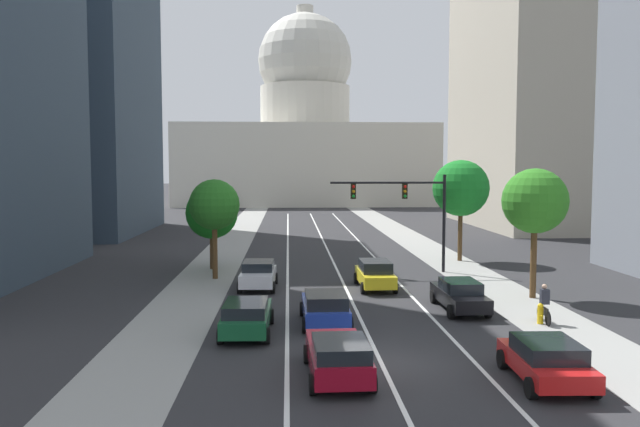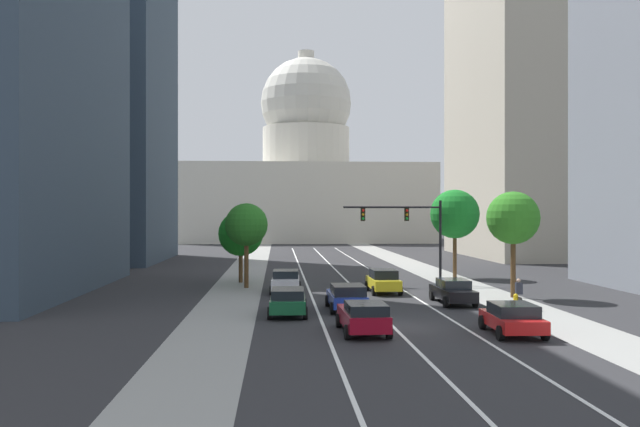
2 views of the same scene
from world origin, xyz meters
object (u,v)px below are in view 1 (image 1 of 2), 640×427
car_blue (325,307)px  street_tree_near_left (214,205)px  street_tree_near_right (535,202)px  street_tree_mid_left (212,213)px  car_yellow (375,274)px  traffic_signal_mast (408,203)px  car_white (258,274)px  car_green (247,316)px  car_black (460,295)px  car_red (546,360)px  fire_hydrant (540,313)px  street_tree_far_right (461,188)px  capitol_building (305,139)px  car_crimson (338,355)px  cyclist (544,304)px

car_blue → street_tree_near_left: 13.47m
street_tree_near_right → street_tree_mid_left: bearing=150.2°
car_yellow → traffic_signal_mast: bearing=-28.9°
car_yellow → traffic_signal_mast: traffic_signal_mast is taller
car_white → street_tree_mid_left: bearing=28.2°
car_green → street_tree_near_left: size_ratio=0.77×
traffic_signal_mast → car_black: bearing=-87.7°
car_red → fire_hydrant: bearing=-19.0°
street_tree_near_left → street_tree_far_right: bearing=21.0°
car_white → street_tree_near_left: size_ratio=0.67×
car_green → street_tree_mid_left: (-3.38, 16.56, 2.98)m
car_red → street_tree_near_left: 23.16m
fire_hydrant → street_tree_near_left: bearing=142.4°
car_green → car_blue: 3.56m
car_black → street_tree_near_right: bearing=-60.8°
street_tree_near_left → street_tree_near_right: size_ratio=0.90×
car_white → car_red: car_white is taller
capitol_building → street_tree_mid_left: size_ratio=8.33×
car_crimson → cyclist: size_ratio=2.64×
car_red → street_tree_far_right: size_ratio=0.56×
car_green → street_tree_near_right: 16.28m
car_yellow → cyclist: cyclist is taller
street_tree_near_left → street_tree_mid_left: 3.80m
car_green → car_white: bearing=1.3°
capitol_building → car_yellow: (1.63, -83.73, -11.28)m
car_red → car_black: size_ratio=0.86×
street_tree_mid_left → street_tree_near_right: street_tree_near_right is taller
car_black → street_tree_mid_left: (-13.16, 12.78, 2.99)m
traffic_signal_mast → car_white: bearing=-152.4°
car_green → street_tree_far_right: bearing=-34.8°
car_red → car_blue: bearing=42.5°
car_red → car_blue: size_ratio=0.93×
car_crimson → street_tree_near_right: 16.85m
car_crimson → street_tree_near_right: street_tree_near_right is taller
street_tree_mid_left → street_tree_near_right: 20.48m
street_tree_near_right → cyclist: bearing=-106.7°
car_blue → car_yellow: car_yellow is taller
cyclist → street_tree_mid_left: bearing=50.3°
car_blue → car_crimson: bearing=179.2°
car_crimson → cyclist: 11.66m
car_yellow → street_tree_far_right: size_ratio=0.60×
street_tree_near_right → traffic_signal_mast: bearing=121.5°
street_tree_near_left → street_tree_near_right: 18.32m
fire_hydrant → cyclist: cyclist is taller
street_tree_far_right → street_tree_mid_left: bearing=-171.0°
street_tree_far_right → car_red: bearing=-99.6°
car_red → street_tree_near_right: bearing=-17.9°
car_black → cyclist: 3.98m
car_crimson → street_tree_mid_left: street_tree_mid_left is taller
cyclist → street_tree_near_left: (-15.55, 11.71, 3.64)m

